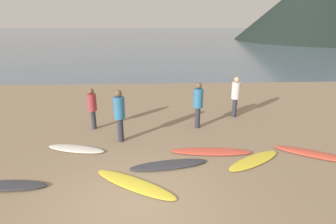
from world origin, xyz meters
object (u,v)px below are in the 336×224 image
at_px(person_0, 198,102).
at_px(surfboard_0, 4,186).
at_px(surfboard_1, 76,149).
at_px(surfboard_2, 134,184).
at_px(surfboard_6, 317,154).
at_px(surfboard_4, 211,151).
at_px(person_2, 236,94).
at_px(person_3, 119,112).
at_px(person_1, 92,105).
at_px(surfboard_5, 254,160).
at_px(surfboard_3, 169,165).

bearing_deg(person_0, surfboard_0, 43.42).
relative_size(surfboard_1, surfboard_2, 0.79).
relative_size(surfboard_1, surfboard_6, 0.77).
xyz_separation_m(surfboard_4, person_2, (1.61, 3.19, 0.97)).
bearing_deg(person_3, person_1, 170.51).
height_order(surfboard_4, surfboard_5, surfboard_4).
relative_size(surfboard_4, person_0, 1.44).
xyz_separation_m(surfboard_1, surfboard_6, (7.44, -0.73, 0.00)).
bearing_deg(surfboard_1, surfboard_5, 4.44).
xyz_separation_m(person_1, person_2, (5.65, 1.05, 0.09)).
height_order(person_1, person_2, person_2).
relative_size(surfboard_6, person_1, 1.59).
relative_size(surfboard_2, surfboard_5, 1.19).
xyz_separation_m(surfboard_5, person_2, (0.46, 3.78, 0.97)).
bearing_deg(surfboard_3, person_3, 122.19).
distance_m(surfboard_0, person_0, 6.55).
xyz_separation_m(surfboard_6, person_1, (-7.22, 2.48, 0.88)).
xyz_separation_m(surfboard_6, person_3, (-6.08, 1.34, 1.02)).
bearing_deg(surfboard_2, person_2, 84.71).
relative_size(surfboard_2, person_2, 1.42).
height_order(surfboard_5, person_0, person_0).
distance_m(surfboard_2, surfboard_3, 1.26).
distance_m(surfboard_3, surfboard_6, 4.56).
distance_m(surfboard_0, surfboard_5, 6.71).
xyz_separation_m(surfboard_0, surfboard_3, (4.13, 0.82, -0.00)).
bearing_deg(surfboard_5, surfboard_4, 120.67).
relative_size(surfboard_3, person_0, 1.26).
distance_m(surfboard_0, surfboard_2, 3.22).
distance_m(surfboard_0, person_1, 4.06).
distance_m(surfboard_3, person_3, 2.53).
distance_m(surfboard_1, surfboard_5, 5.50).
height_order(surfboard_2, surfboard_3, surfboard_3).
bearing_deg(person_3, surfboard_1, -120.25).
height_order(person_0, person_1, person_0).
relative_size(surfboard_0, surfboard_4, 0.84).
height_order(surfboard_3, surfboard_5, surfboard_3).
relative_size(surfboard_5, person_2, 1.19).
bearing_deg(surfboard_2, person_1, 148.87).
xyz_separation_m(person_1, person_3, (1.14, -1.15, 0.14)).
bearing_deg(person_3, surfboard_5, 14.31).
bearing_deg(person_1, surfboard_0, 39.60).
height_order(surfboard_1, surfboard_5, surfboard_1).
height_order(surfboard_1, person_2, person_2).
bearing_deg(person_1, person_3, 105.86).
relative_size(surfboard_0, surfboard_5, 1.04).
bearing_deg(person_1, surfboard_1, 53.99).
bearing_deg(surfboard_4, surfboard_3, -146.73).
relative_size(surfboard_3, surfboard_5, 1.09).
relative_size(surfboard_3, person_2, 1.29).
height_order(surfboard_2, person_2, person_2).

